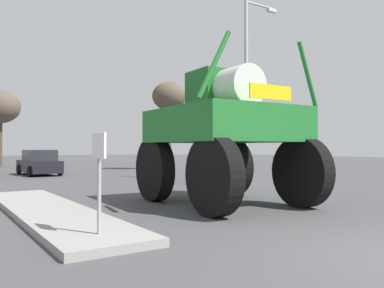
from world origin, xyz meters
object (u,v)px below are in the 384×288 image
at_px(sedan_ahead, 39,163).
at_px(traffic_signal_near_right, 210,132).
at_px(oversize_sprayer, 224,132).
at_px(bare_tree_right, 169,98).
at_px(lane_arrow_sign, 99,164).
at_px(bare_tree_far_center, 0,107).
at_px(streetlight_near_right, 248,80).

bearing_deg(sedan_ahead, traffic_signal_near_right, -157.43).
bearing_deg(traffic_signal_near_right, oversize_sprayer, -122.47).
bearing_deg(bare_tree_right, lane_arrow_sign, -123.34).
relative_size(oversize_sprayer, sedan_ahead, 1.28).
height_order(lane_arrow_sign, oversize_sprayer, oversize_sprayer).
bearing_deg(bare_tree_far_center, streetlight_near_right, -71.01).
relative_size(lane_arrow_sign, streetlight_near_right, 0.20).
xyz_separation_m(oversize_sprayer, traffic_signal_near_right, (3.25, 5.10, 0.25)).
relative_size(sedan_ahead, bare_tree_right, 0.64).
xyz_separation_m(lane_arrow_sign, sedan_ahead, (2.97, 18.21, -0.63)).
distance_m(lane_arrow_sign, bare_tree_far_center, 31.20).
xyz_separation_m(sedan_ahead, traffic_signal_near_right, (4.95, -10.66, 1.63)).
xyz_separation_m(oversize_sprayer, bare_tree_right, (7.52, 16.09, 3.23)).
relative_size(streetlight_near_right, bare_tree_far_center, 1.34).
height_order(oversize_sprayer, bare_tree_far_center, bare_tree_far_center).
relative_size(sedan_ahead, traffic_signal_near_right, 1.29).
bearing_deg(lane_arrow_sign, sedan_ahead, 80.73).
distance_m(oversize_sprayer, traffic_signal_near_right, 6.05).
bearing_deg(sedan_ahead, oversize_sprayer, -176.17).
xyz_separation_m(oversize_sprayer, sedan_ahead, (-1.71, 15.76, -1.39)).
bearing_deg(oversize_sprayer, bare_tree_far_center, 7.20).
bearing_deg(oversize_sprayer, sedan_ahead, 8.95).
relative_size(oversize_sprayer, bare_tree_right, 0.82).
relative_size(lane_arrow_sign, traffic_signal_near_right, 0.54).
relative_size(traffic_signal_near_right, bare_tree_far_center, 0.49).
bearing_deg(sedan_ahead, bare_tree_far_center, -0.12).
height_order(traffic_signal_near_right, bare_tree_right, bare_tree_right).
height_order(oversize_sprayer, bare_tree_right, bare_tree_right).
bearing_deg(bare_tree_far_center, lane_arrow_sign, -94.59).
xyz_separation_m(lane_arrow_sign, traffic_signal_near_right, (7.93, 7.56, 1.00)).
relative_size(traffic_signal_near_right, bare_tree_right, 0.49).
height_order(sedan_ahead, traffic_signal_near_right, traffic_signal_near_right).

